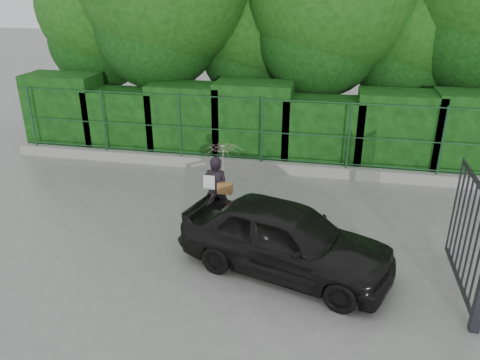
# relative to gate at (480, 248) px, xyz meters

# --- Properties ---
(ground) EXTENTS (80.00, 80.00, 0.00)m
(ground) POSITION_rel_gate_xyz_m (-4.60, 0.72, -1.19)
(ground) COLOR gray
(kerb) EXTENTS (14.00, 0.25, 0.30)m
(kerb) POSITION_rel_gate_xyz_m (-4.60, 5.22, -1.04)
(kerb) COLOR #9E9E99
(kerb) RESTS_ON ground
(fence) EXTENTS (14.13, 0.06, 1.80)m
(fence) POSITION_rel_gate_xyz_m (-4.38, 5.22, 0.01)
(fence) COLOR #174223
(fence) RESTS_ON kerb
(hedge) EXTENTS (14.20, 1.20, 2.29)m
(hedge) POSITION_rel_gate_xyz_m (-4.57, 6.22, -0.11)
(hedge) COLOR black
(hedge) RESTS_ON ground
(gate) EXTENTS (0.22, 2.33, 2.36)m
(gate) POSITION_rel_gate_xyz_m (0.00, 0.00, 0.00)
(gate) COLOR #26262D
(gate) RESTS_ON ground
(woman) EXTENTS (0.87, 0.88, 1.80)m
(woman) POSITION_rel_gate_xyz_m (-4.61, 2.22, -0.01)
(woman) COLOR black
(woman) RESTS_ON ground
(car) EXTENTS (4.18, 2.62, 1.33)m
(car) POSITION_rel_gate_xyz_m (-3.03, 0.59, -0.52)
(car) COLOR black
(car) RESTS_ON ground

